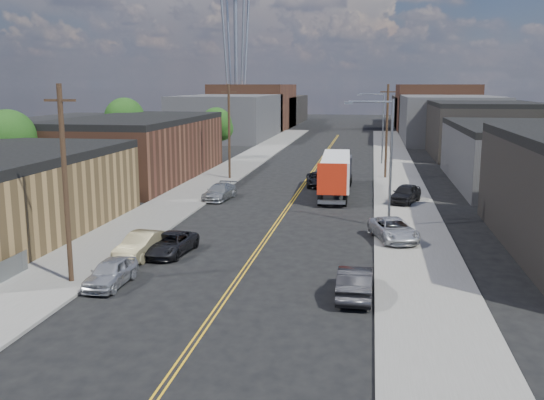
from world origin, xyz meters
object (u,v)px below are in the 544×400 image
(semi_truck, at_px, (337,171))
(car_left_c, at_px, (170,244))
(car_left_d, at_px, (219,192))
(car_right_lot_a, at_px, (394,229))
(car_right_oncoming, at_px, (355,282))
(car_ahead_truck, at_px, (318,179))
(car_left_b, at_px, (142,245))
(car_left_a, at_px, (111,273))
(car_right_lot_c, at_px, (405,193))

(semi_truck, relative_size, car_left_c, 3.05)
(car_left_d, xyz_separation_m, car_right_lot_a, (14.60, -12.39, 0.15))
(car_left_d, xyz_separation_m, car_right_oncoming, (12.47, -23.15, 0.07))
(car_right_lot_a, bearing_deg, car_ahead_truck, 91.29)
(semi_truck, bearing_deg, car_ahead_truck, 116.35)
(car_left_b, height_order, car_right_oncoming, car_right_oncoming)
(car_left_d, bearing_deg, car_left_b, -82.28)
(car_left_b, xyz_separation_m, car_left_d, (0.00, 18.38, -0.05))
(semi_truck, relative_size, car_left_a, 3.51)
(semi_truck, distance_m, car_left_b, 25.23)
(car_left_a, bearing_deg, car_left_b, 94.42)
(car_right_lot_a, bearing_deg, car_right_lot_c, 67.38)
(car_left_c, distance_m, car_right_lot_a, 14.14)
(semi_truck, xyz_separation_m, car_right_lot_c, (6.04, -4.22, -1.18))
(car_right_lot_c, bearing_deg, car_right_lot_a, -76.94)
(car_left_c, distance_m, car_right_oncoming, 12.44)
(car_right_oncoming, distance_m, car_ahead_truck, 32.02)
(semi_truck, distance_m, car_ahead_truck, 4.53)
(car_ahead_truck, bearing_deg, car_left_b, -113.37)
(car_left_c, bearing_deg, car_right_oncoming, -21.67)
(car_right_lot_a, distance_m, car_right_lot_c, 13.01)
(car_ahead_truck, bearing_deg, car_right_lot_a, -79.26)
(car_left_b, height_order, car_right_lot_a, car_right_lot_a)
(car_right_lot_a, bearing_deg, car_left_d, 123.22)
(car_left_a, xyz_separation_m, car_ahead_truck, (7.57, 32.00, -0.01))
(car_left_a, relative_size, car_ahead_truck, 0.83)
(car_left_b, distance_m, car_ahead_truck, 28.05)
(car_left_c, height_order, car_right_lot_a, car_right_lot_a)
(car_right_lot_a, distance_m, car_ahead_truck, 21.98)
(car_left_a, distance_m, car_left_b, 5.09)
(car_left_a, distance_m, car_left_d, 23.46)
(car_left_b, distance_m, car_right_oncoming, 13.35)
(semi_truck, height_order, car_right_lot_a, semi_truck)
(car_right_oncoming, bearing_deg, semi_truck, -84.43)
(car_left_a, xyz_separation_m, car_right_lot_c, (15.66, 24.00, 0.23))
(car_right_lot_a, bearing_deg, car_left_c, -175.45)
(car_left_a, height_order, car_left_c, car_left_a)
(semi_truck, relative_size, car_left_d, 2.99)
(semi_truck, relative_size, car_ahead_truck, 2.90)
(car_left_c, xyz_separation_m, car_left_d, (-1.40, 17.46, 0.04))
(car_left_a, bearing_deg, car_right_lot_c, 57.53)
(car_left_a, distance_m, car_right_lot_a, 18.06)
(car_left_a, xyz_separation_m, car_right_lot_a, (14.27, 11.07, 0.15))
(semi_truck, xyz_separation_m, car_left_b, (-9.96, -23.14, -1.36))
(car_right_lot_c, bearing_deg, car_left_b, -110.99)
(semi_truck, height_order, car_left_c, semi_truck)
(car_left_c, distance_m, car_right_lot_c, 23.18)
(semi_truck, distance_m, car_left_a, 29.85)
(car_left_b, bearing_deg, car_left_d, 97.17)
(car_right_oncoming, bearing_deg, car_ahead_truck, -81.36)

